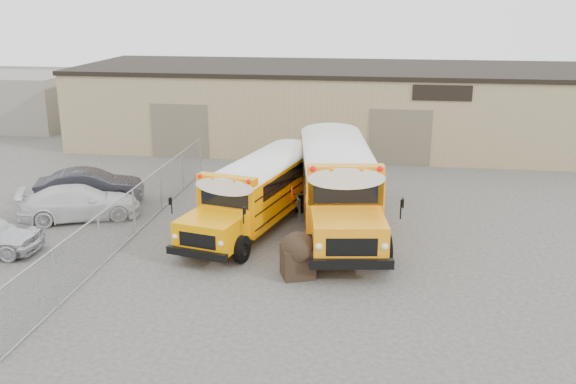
# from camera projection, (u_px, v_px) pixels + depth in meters

# --- Properties ---
(ground) EXTENTS (120.00, 120.00, 0.00)m
(ground) POSITION_uv_depth(u_px,v_px,m) (280.00, 277.00, 20.47)
(ground) COLOR #43403E
(ground) RESTS_ON ground
(warehouse) EXTENTS (30.20, 10.20, 4.67)m
(warehouse) POSITION_uv_depth(u_px,v_px,m) (332.00, 105.00, 38.70)
(warehouse) COLOR tan
(warehouse) RESTS_ON ground
(chainlink_fence) EXTENTS (0.07, 18.07, 1.81)m
(chainlink_fence) POSITION_uv_depth(u_px,v_px,m) (134.00, 212.00, 23.89)
(chainlink_fence) COLOR #95989D
(chainlink_fence) RESTS_ON ground
(distant_building_left) EXTENTS (8.00, 6.00, 3.60)m
(distant_building_left) POSITION_uv_depth(u_px,v_px,m) (14.00, 101.00, 43.85)
(distant_building_left) COLOR gray
(distant_building_left) RESTS_ON ground
(school_bus_left) EXTENTS (4.24, 9.35, 2.66)m
(school_bus_left) POSITION_uv_depth(u_px,v_px,m) (307.00, 155.00, 29.83)
(school_bus_left) COLOR #FC9900
(school_bus_left) RESTS_ON ground
(school_bus_right) EXTENTS (4.21, 11.11, 3.17)m
(school_bus_right) POSITION_uv_depth(u_px,v_px,m) (327.00, 141.00, 31.35)
(school_bus_right) COLOR orange
(school_bus_right) RESTS_ON ground
(tarp_bundle) EXTENTS (1.25, 1.19, 1.50)m
(tarp_bundle) POSITION_uv_depth(u_px,v_px,m) (298.00, 254.00, 20.32)
(tarp_bundle) COLOR black
(tarp_bundle) RESTS_ON ground
(car_white) EXTENTS (5.07, 3.64, 1.36)m
(car_white) POSITION_uv_depth(u_px,v_px,m) (80.00, 203.00, 25.72)
(car_white) COLOR silver
(car_white) RESTS_ON ground
(car_dark) EXTENTS (4.75, 2.90, 1.48)m
(car_dark) POSITION_uv_depth(u_px,v_px,m) (90.00, 187.00, 27.64)
(car_dark) COLOR black
(car_dark) RESTS_ON ground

